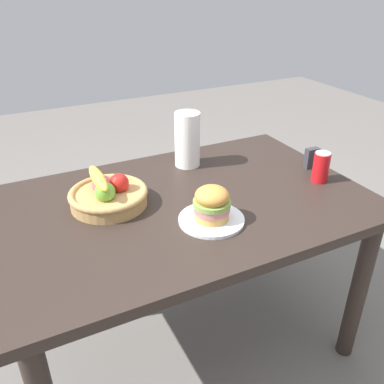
{
  "coord_description": "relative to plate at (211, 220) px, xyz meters",
  "views": [
    {
      "loc": [
        -0.57,
        -1.22,
        1.52
      ],
      "look_at": [
        0.01,
        -0.05,
        0.81
      ],
      "focal_mm": 38.3,
      "sensor_mm": 36.0,
      "label": 1
    }
  ],
  "objects": [
    {
      "name": "plate",
      "position": [
        0.0,
        0.0,
        0.0
      ],
      "size": [
        0.23,
        0.23,
        0.01
      ],
      "primitive_type": "cylinder",
      "color": "white",
      "rests_on": "dining_table"
    },
    {
      "name": "dining_table",
      "position": [
        -0.03,
        0.17,
        -0.11
      ],
      "size": [
        1.4,
        0.9,
        0.75
      ],
      "color": "#2D231E",
      "rests_on": "ground_plane"
    },
    {
      "name": "napkin_holder",
      "position": [
        0.6,
        0.19,
        0.04
      ],
      "size": [
        0.06,
        0.03,
        0.09
      ],
      "primitive_type": "cube",
      "rotation": [
        0.0,
        0.0,
        -0.06
      ],
      "color": "#333338",
      "rests_on": "dining_table"
    },
    {
      "name": "sandwich",
      "position": [
        0.0,
        0.0,
        0.07
      ],
      "size": [
        0.13,
        0.13,
        0.12
      ],
      "color": "tan",
      "rests_on": "plate"
    },
    {
      "name": "fruit_basket",
      "position": [
        -0.29,
        0.27,
        0.04
      ],
      "size": [
        0.29,
        0.29,
        0.14
      ],
      "color": "tan",
      "rests_on": "dining_table"
    },
    {
      "name": "ground_plane",
      "position": [
        -0.03,
        0.17,
        -0.76
      ],
      "size": [
        8.0,
        8.0,
        0.0
      ],
      "primitive_type": "plane",
      "color": "slate"
    },
    {
      "name": "soda_can",
      "position": [
        0.55,
        0.07,
        0.06
      ],
      "size": [
        0.07,
        0.07,
        0.13
      ],
      "color": "red",
      "rests_on": "dining_table"
    },
    {
      "name": "paper_towel_roll",
      "position": [
        0.13,
        0.46,
        0.11
      ],
      "size": [
        0.11,
        0.11,
        0.24
      ],
      "primitive_type": "cylinder",
      "color": "white",
      "rests_on": "dining_table"
    }
  ]
}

